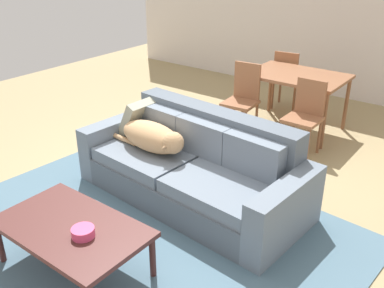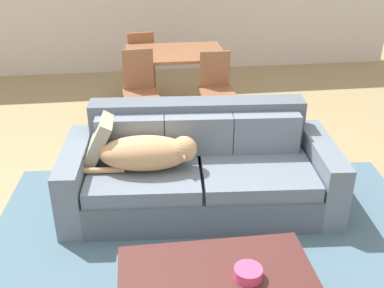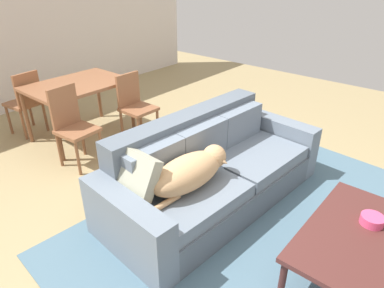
{
  "view_description": "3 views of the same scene",
  "coord_description": "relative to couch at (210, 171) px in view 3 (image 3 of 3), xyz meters",
  "views": [
    {
      "loc": [
        2.52,
        -3.02,
        2.39
      ],
      "look_at": [
        0.13,
        0.11,
        0.53
      ],
      "focal_mm": 40.93,
      "sensor_mm": 36.0,
      "label": 1
    },
    {
      "loc": [
        -0.29,
        -3.47,
        2.37
      ],
      "look_at": [
        0.16,
        0.02,
        0.59
      ],
      "focal_mm": 43.3,
      "sensor_mm": 36.0,
      "label": 2
    },
    {
      "loc": [
        -2.11,
        -1.7,
        2.16
      ],
      "look_at": [
        -0.0,
        0.08,
        0.7
      ],
      "focal_mm": 32.17,
      "sensor_mm": 36.0,
      "label": 3
    }
  ],
  "objects": [
    {
      "name": "couch",
      "position": [
        0.0,
        0.0,
        0.0
      ],
      "size": [
        2.39,
        1.17,
        0.85
      ],
      "rotation": [
        0.0,
        0.0,
        -0.08
      ],
      "color": "slate",
      "rests_on": "ground"
    },
    {
      "name": "ground_plane",
      "position": [
        -0.23,
        -0.04,
        -0.32
      ],
      "size": [
        10.0,
        10.0,
        0.0
      ],
      "primitive_type": "plane",
      "color": "tan"
    },
    {
      "name": "coffee_table",
      "position": [
        -0.1,
        -1.44,
        0.06
      ],
      "size": [
        1.19,
        0.71,
        0.41
      ],
      "color": "#532925",
      "rests_on": "ground"
    },
    {
      "name": "throw_pillow_by_left_arm",
      "position": [
        -0.86,
        0.12,
        0.3
      ],
      "size": [
        0.3,
        0.43,
        0.42
      ],
      "primitive_type": "cube",
      "rotation": [
        0.0,
        0.47,
        -0.04
      ],
      "color": "#ABAC95",
      "rests_on": "couch"
    },
    {
      "name": "dog_on_left_cushion",
      "position": [
        -0.43,
        -0.12,
        0.26
      ],
      "size": [
        0.95,
        0.4,
        0.29
      ],
      "rotation": [
        0.0,
        0.0,
        -0.08
      ],
      "color": "tan",
      "rests_on": "couch"
    },
    {
      "name": "dining_chair_near_right",
      "position": [
        0.43,
        1.6,
        0.19
      ],
      "size": [
        0.4,
        0.4,
        0.9
      ],
      "rotation": [
        0.0,
        0.0,
        0.0
      ],
      "color": "#935B3B",
      "rests_on": "ground"
    },
    {
      "name": "area_rug",
      "position": [
        -0.01,
        -0.8,
        -0.31
      ],
      "size": [
        3.77,
        3.04,
        0.01
      ],
      "primitive_type": "cube",
      "rotation": [
        0.0,
        0.0,
        -0.08
      ],
      "color": "slate",
      "rests_on": "ground"
    },
    {
      "name": "dining_chair_far_left",
      "position": [
        -0.42,
        2.86,
        0.18
      ],
      "size": [
        0.45,
        0.45,
        0.9
      ],
      "rotation": [
        0.0,
        0.0,
        3.27
      ],
      "color": "#935B3B",
      "rests_on": "ground"
    },
    {
      "name": "dining_table",
      "position": [
        0.01,
        2.23,
        0.37
      ],
      "size": [
        1.25,
        0.88,
        0.77
      ],
      "color": "#935B3B",
      "rests_on": "ground"
    },
    {
      "name": "bowl_on_coffee_table",
      "position": [
        0.08,
        -1.47,
        0.13
      ],
      "size": [
        0.17,
        0.17,
        0.07
      ],
      "primitive_type": "cylinder",
      "color": "#EA4C7F",
      "rests_on": "coffee_table"
    },
    {
      "name": "dining_chair_near_left",
      "position": [
        -0.47,
        1.66,
        0.2
      ],
      "size": [
        0.43,
        0.43,
        0.94
      ],
      "rotation": [
        0.0,
        0.0,
        0.08
      ],
      "color": "#935B3B",
      "rests_on": "ground"
    }
  ]
}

